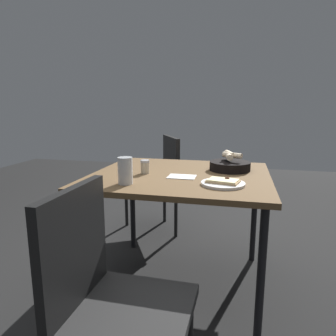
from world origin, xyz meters
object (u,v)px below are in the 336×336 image
Objects in this scene: beer_glass at (125,172)px; pizza_plate at (223,183)px; dining_table at (180,183)px; chair_far at (106,291)px; chair_near at (158,177)px; bread_basket at (230,165)px; pepper_shaker at (145,168)px.

pizza_plate is at bearing 10.66° from beer_glass.
chair_far is (-0.10, -0.89, -0.18)m from dining_table.
beer_glass is 0.16× the size of chair_near.
chair_near is (-0.63, 1.04, -0.24)m from pizza_plate.
dining_table is 0.91m from chair_far.
dining_table is at bearing 83.75° from chair_far.
bread_basket reaches higher than pepper_shaker.
bread_basket is 0.96m from chair_near.
bread_basket is 0.55m from pepper_shaker.
chair_far is (0.26, -1.71, -0.01)m from chair_near.
pizza_plate is 0.81m from chair_far.
bread_basket is at bearing 69.88° from chair_far.
dining_table is 12.74× the size of pepper_shaker.
chair_far is at bearing -81.21° from chair_near.
bread_basket is 1.16m from chair_far.
chair_near is at bearing 113.83° from dining_table.
pizza_plate is 0.89× the size of bread_basket.
bread_basket is 3.10× the size of pepper_shaker.
pepper_shaker reaches higher than dining_table.
beer_glass is 0.67m from chair_far.
dining_table is 0.24m from pepper_shaker.
beer_glass is at bearing -127.09° from dining_table.
beer_glass is (-0.53, -0.48, 0.03)m from bread_basket.
beer_glass is 1.18m from chair_near.
pepper_shaker is at bearing 160.37° from pizza_plate.
beer_glass is at bearing -169.34° from pizza_plate.
beer_glass reaches higher than bread_basket.
pepper_shaker is (-0.48, 0.17, 0.03)m from pizza_plate.
beer_glass is 0.27m from pepper_shaker.
chair_near is (-0.15, 0.86, -0.27)m from pepper_shaker.
bread_basket is 0.30× the size of chair_near.
chair_near is at bearing 121.30° from pizza_plate.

